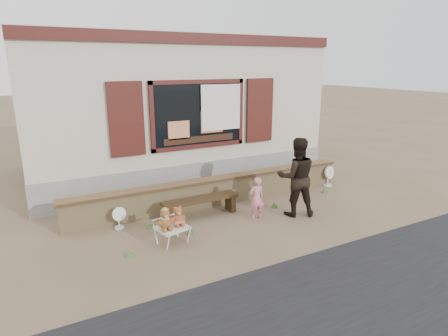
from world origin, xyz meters
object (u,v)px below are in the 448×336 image
folding_chair (172,228)px  teddy_bear_right (178,215)px  bench (200,203)px  adult (297,177)px  child (256,198)px  teddy_bear_left (165,219)px

folding_chair → teddy_bear_right: (0.14, 0.03, 0.22)m
bench → adult: adult is taller
bench → child: child is taller
teddy_bear_left → adult: bearing=-12.5°
folding_chair → child: 2.05m
teddy_bear_right → bench: bearing=31.8°
child → adult: bearing=170.8°
teddy_bear_right → child: 1.90m
teddy_bear_left → child: (2.16, 0.28, -0.07)m
folding_chair → adult: bearing=-13.0°
teddy_bear_left → teddy_bear_right: teddy_bear_left is taller
folding_chair → teddy_bear_left: size_ratio=1.59×
teddy_bear_right → adult: bearing=-13.7°
teddy_bear_left → teddy_bear_right: 0.28m
bench → folding_chair: (-1.00, -0.92, -0.02)m
teddy_bear_right → folding_chair: bearing=-180.0°
bench → adult: size_ratio=0.98×
bench → teddy_bear_right: bearing=-135.2°
child → teddy_bear_left: bearing=11.2°
teddy_bear_right → child: size_ratio=0.40×
folding_chair → adult: size_ratio=0.37×
teddy_bear_left → adult: (3.06, 0.08, 0.34)m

